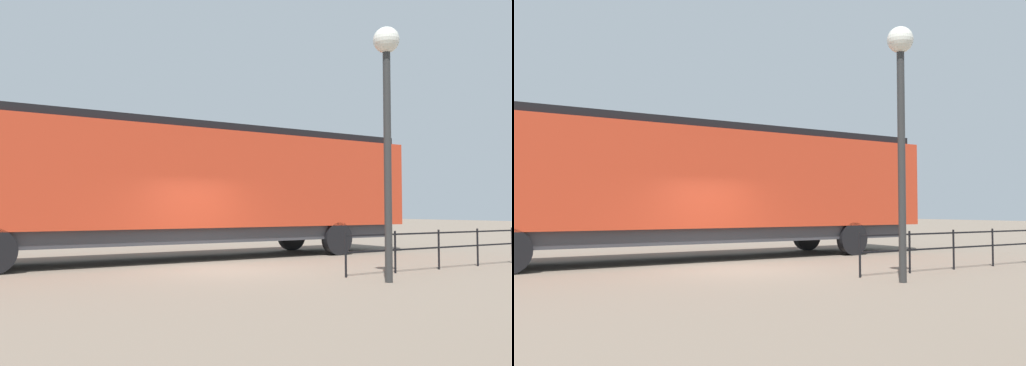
% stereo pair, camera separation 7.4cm
% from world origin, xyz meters
% --- Properties ---
extents(ground_plane, '(120.00, 120.00, 0.00)m').
position_xyz_m(ground_plane, '(0.00, 0.00, 0.00)').
color(ground_plane, '#756656').
extents(locomotive, '(2.93, 16.47, 4.14)m').
position_xyz_m(locomotive, '(-3.25, 0.69, 2.32)').
color(locomotive, red).
rests_on(locomotive, ground_plane).
extents(lamp_post, '(0.56, 0.56, 5.47)m').
position_xyz_m(lamp_post, '(3.97, 1.80, 4.06)').
color(lamp_post, '#2D2D2D').
rests_on(lamp_post, ground_plane).
extents(platform_fence, '(0.05, 11.03, 1.02)m').
position_xyz_m(platform_fence, '(2.84, 7.08, 0.66)').
color(platform_fence, black).
rests_on(platform_fence, ground_plane).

